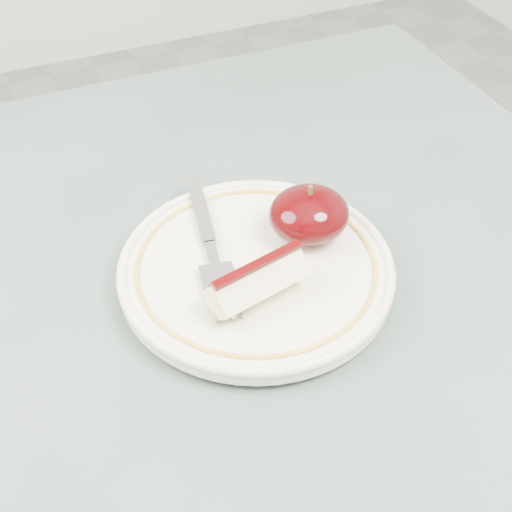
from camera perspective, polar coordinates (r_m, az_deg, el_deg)
name	(u,v)px	position (r m, az deg, el deg)	size (l,w,h in m)	color
table	(191,454)	(0.59, -5.25, -15.51)	(0.90, 0.90, 0.75)	brown
plate	(256,269)	(0.58, 0.00, -1.02)	(0.23, 0.23, 0.02)	beige
apple_half	(309,214)	(0.59, 4.25, 3.36)	(0.07, 0.06, 0.05)	black
apple_wedge	(257,282)	(0.54, 0.12, -2.07)	(0.08, 0.05, 0.04)	beige
fork	(210,244)	(0.59, -3.73, 0.98)	(0.05, 0.18, 0.00)	#94969C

